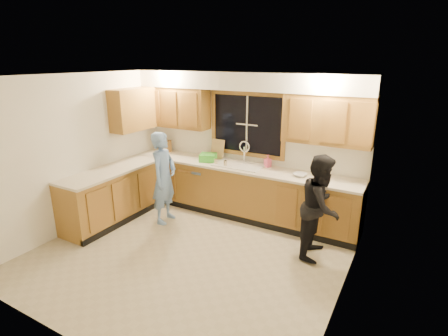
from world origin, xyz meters
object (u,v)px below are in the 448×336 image
object	(u,v)px
soap_bottle	(268,161)
bowl	(300,175)
dish_crate	(208,158)
woman	(321,207)
dishwasher	(199,185)
man	(164,178)
knife_block	(168,146)
sink	(239,169)
stove	(87,207)

from	to	relation	value
soap_bottle	bowl	bearing A→B (deg)	-19.30
dish_crate	woman	bearing A→B (deg)	-15.89
dishwasher	man	bearing A→B (deg)	-98.80
dish_crate	soap_bottle	bearing A→B (deg)	10.63
knife_block	man	bearing A→B (deg)	-90.29
sink	dish_crate	distance (m)	0.64
dishwasher	bowl	bearing A→B (deg)	-1.11
man	soap_bottle	world-z (taller)	man
man	knife_block	distance (m)	1.26
dishwasher	dish_crate	bearing A→B (deg)	-3.73
stove	bowl	world-z (taller)	bowl
knife_block	bowl	distance (m)	2.79
dishwasher	man	world-z (taller)	man
woman	knife_block	bearing A→B (deg)	74.33
dishwasher	soap_bottle	size ratio (longest dim) A/B	3.84
stove	soap_bottle	size ratio (longest dim) A/B	4.22
bowl	stove	bearing A→B (deg)	-148.64
dishwasher	woman	distance (m)	2.57
stove	man	world-z (taller)	man
sink	bowl	size ratio (longest dim) A/B	4.15
dishwasher	dish_crate	size ratio (longest dim) A/B	2.85
sink	woman	distance (m)	1.75
dishwasher	knife_block	xyz separation A→B (m)	(-0.82, 0.18, 0.62)
man	soap_bottle	distance (m)	1.79
dishwasher	knife_block	distance (m)	1.05
knife_block	dishwasher	bearing A→B (deg)	-46.28
dish_crate	man	bearing A→B (deg)	-113.23
stove	knife_block	world-z (taller)	knife_block
sink	bowl	xyz separation A→B (m)	(1.11, -0.05, 0.08)
sink	knife_block	world-z (taller)	sink
sink	stove	bearing A→B (deg)	-134.61
woman	knife_block	world-z (taller)	woman
soap_bottle	bowl	xyz separation A→B (m)	(0.65, -0.23, -0.08)
dish_crate	dishwasher	bearing A→B (deg)	176.27
stove	bowl	xyz separation A→B (m)	(2.91, 1.77, 0.50)
woman	sink	bearing A→B (deg)	66.00
stove	dish_crate	bearing A→B (deg)	56.74
woman	bowl	size ratio (longest dim) A/B	7.17
man	woman	world-z (taller)	man
dishwasher	man	xyz separation A→B (m)	(-0.13, -0.85, 0.38)
dish_crate	bowl	size ratio (longest dim) A/B	1.39
woman	dish_crate	size ratio (longest dim) A/B	5.17
dish_crate	bowl	world-z (taller)	dish_crate
bowl	sink	bearing A→B (deg)	177.28
knife_block	bowl	bearing A→B (deg)	-38.67
bowl	soap_bottle	bearing A→B (deg)	160.70
dishwasher	woman	world-z (taller)	woman
stove	knife_block	xyz separation A→B (m)	(0.13, 1.99, 0.58)
dishwasher	stove	xyz separation A→B (m)	(-0.95, -1.81, 0.04)
dishwasher	stove	bearing A→B (deg)	-117.69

